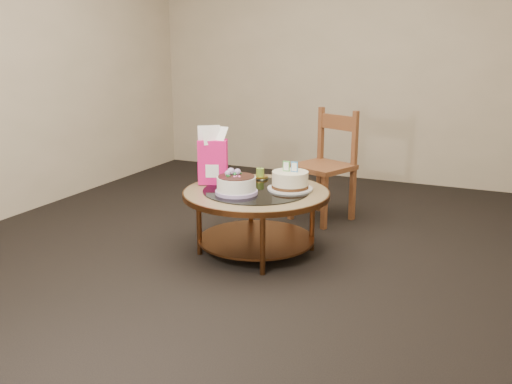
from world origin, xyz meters
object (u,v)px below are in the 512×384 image
at_px(decorated_cake, 236,186).
at_px(gift_bag, 213,156).
at_px(dining_chair, 326,165).
at_px(cream_cake, 290,181).
at_px(coffee_table, 256,201).

xyz_separation_m(decorated_cake, gift_bag, (-0.28, 0.19, 0.15)).
bearing_deg(dining_chair, cream_cake, -66.84).
bearing_deg(gift_bag, cream_cake, -15.10).
bearing_deg(decorated_cake, dining_chair, 75.49).
relative_size(coffee_table, dining_chair, 1.12).
distance_m(decorated_cake, gift_bag, 0.36).
distance_m(gift_bag, dining_chair, 1.09).
relative_size(coffee_table, cream_cake, 3.25).
height_order(coffee_table, gift_bag, gift_bag).
distance_m(cream_cake, dining_chair, 0.85).
relative_size(cream_cake, dining_chair, 0.34).
bearing_deg(decorated_cake, gift_bag, 146.10).
bearing_deg(coffee_table, gift_bag, 172.87).
height_order(decorated_cake, dining_chair, dining_chair).
xyz_separation_m(coffee_table, decorated_cake, (-0.08, -0.14, 0.13)).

